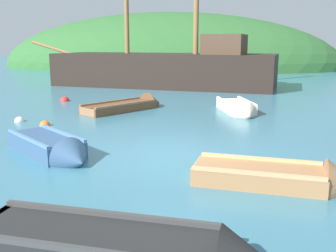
{
  "coord_description": "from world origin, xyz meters",
  "views": [
    {
      "loc": [
        1.71,
        -8.69,
        2.61
      ],
      "look_at": [
        -0.54,
        2.64,
        0.14
      ],
      "focal_mm": 41.94,
      "sensor_mm": 36.0,
      "label": 1
    }
  ],
  "objects_px": {
    "rowboat_far": "(53,150)",
    "rowboat_outer_right": "(284,181)",
    "rowboat_portside": "(239,110)",
    "sailing_ship": "(166,74)",
    "buoy_white": "(19,121)",
    "rowboat_center": "(131,107)",
    "buoy_red": "(65,101)",
    "buoy_orange": "(45,126)"
  },
  "relations": [
    {
      "from": "rowboat_far",
      "to": "buoy_orange",
      "type": "relative_size",
      "value": 8.45
    },
    {
      "from": "rowboat_center",
      "to": "buoy_red",
      "type": "xyz_separation_m",
      "value": [
        -3.59,
        1.55,
        -0.09
      ]
    },
    {
      "from": "sailing_ship",
      "to": "rowboat_far",
      "type": "distance_m",
      "value": 15.17
    },
    {
      "from": "buoy_orange",
      "to": "buoy_white",
      "type": "height_order",
      "value": "buoy_orange"
    },
    {
      "from": "sailing_ship",
      "to": "buoy_white",
      "type": "distance_m",
      "value": 11.92
    },
    {
      "from": "rowboat_portside",
      "to": "rowboat_center",
      "type": "xyz_separation_m",
      "value": [
        -4.21,
        0.02,
        -0.04
      ]
    },
    {
      "from": "buoy_white",
      "to": "rowboat_portside",
      "type": "bearing_deg",
      "value": 23.23
    },
    {
      "from": "sailing_ship",
      "to": "buoy_orange",
      "type": "relative_size",
      "value": 46.69
    },
    {
      "from": "sailing_ship",
      "to": "buoy_white",
      "type": "relative_size",
      "value": 48.54
    },
    {
      "from": "sailing_ship",
      "to": "rowboat_outer_right",
      "type": "height_order",
      "value": "sailing_ship"
    },
    {
      "from": "rowboat_far",
      "to": "rowboat_portside",
      "type": "relative_size",
      "value": 0.93
    },
    {
      "from": "rowboat_portside",
      "to": "buoy_red",
      "type": "height_order",
      "value": "rowboat_portside"
    },
    {
      "from": "buoy_red",
      "to": "buoy_orange",
      "type": "bearing_deg",
      "value": -70.8
    },
    {
      "from": "rowboat_center",
      "to": "rowboat_far",
      "type": "bearing_deg",
      "value": -146.47
    },
    {
      "from": "rowboat_portside",
      "to": "buoy_red",
      "type": "distance_m",
      "value": 7.95
    },
    {
      "from": "buoy_white",
      "to": "buoy_red",
      "type": "bearing_deg",
      "value": 97.34
    },
    {
      "from": "sailing_ship",
      "to": "rowboat_center",
      "type": "bearing_deg",
      "value": 98.98
    },
    {
      "from": "rowboat_far",
      "to": "rowboat_outer_right",
      "type": "xyz_separation_m",
      "value": [
        5.11,
        -0.99,
        -0.03
      ]
    },
    {
      "from": "sailing_ship",
      "to": "buoy_orange",
      "type": "height_order",
      "value": "sailing_ship"
    },
    {
      "from": "buoy_red",
      "to": "buoy_orange",
      "type": "height_order",
      "value": "buoy_red"
    },
    {
      "from": "rowboat_outer_right",
      "to": "buoy_orange",
      "type": "bearing_deg",
      "value": 154.48
    },
    {
      "from": "buoy_red",
      "to": "buoy_white",
      "type": "relative_size",
      "value": 1.27
    },
    {
      "from": "sailing_ship",
      "to": "rowboat_portside",
      "type": "height_order",
      "value": "sailing_ship"
    },
    {
      "from": "rowboat_far",
      "to": "rowboat_outer_right",
      "type": "bearing_deg",
      "value": 26.7
    },
    {
      "from": "rowboat_outer_right",
      "to": "buoy_white",
      "type": "bearing_deg",
      "value": 155.7
    },
    {
      "from": "rowboat_far",
      "to": "buoy_red",
      "type": "bearing_deg",
      "value": 151.73
    },
    {
      "from": "rowboat_far",
      "to": "rowboat_portside",
      "type": "bearing_deg",
      "value": 95.85
    },
    {
      "from": "buoy_red",
      "to": "rowboat_portside",
      "type": "bearing_deg",
      "value": -11.4
    },
    {
      "from": "rowboat_portside",
      "to": "buoy_white",
      "type": "bearing_deg",
      "value": -84.35
    },
    {
      "from": "rowboat_far",
      "to": "buoy_white",
      "type": "height_order",
      "value": "rowboat_far"
    },
    {
      "from": "sailing_ship",
      "to": "buoy_white",
      "type": "xyz_separation_m",
      "value": [
        -2.68,
        -11.59,
        -0.74
      ]
    },
    {
      "from": "sailing_ship",
      "to": "rowboat_outer_right",
      "type": "relative_size",
      "value": 5.19
    },
    {
      "from": "rowboat_portside",
      "to": "buoy_red",
      "type": "bearing_deg",
      "value": -118.98
    },
    {
      "from": "rowboat_outer_right",
      "to": "buoy_red",
      "type": "distance_m",
      "value": 12.73
    },
    {
      "from": "sailing_ship",
      "to": "buoy_red",
      "type": "bearing_deg",
      "value": 71.61
    },
    {
      "from": "rowboat_far",
      "to": "rowboat_portside",
      "type": "height_order",
      "value": "rowboat_far"
    },
    {
      "from": "rowboat_far",
      "to": "sailing_ship",
      "type": "bearing_deg",
      "value": 129.14
    },
    {
      "from": "rowboat_far",
      "to": "buoy_orange",
      "type": "bearing_deg",
      "value": 159.03
    },
    {
      "from": "rowboat_outer_right",
      "to": "buoy_red",
      "type": "xyz_separation_m",
      "value": [
        -8.79,
        9.2,
        -0.11
      ]
    },
    {
      "from": "sailing_ship",
      "to": "rowboat_outer_right",
      "type": "xyz_separation_m",
      "value": [
        5.51,
        -16.14,
        -0.63
      ]
    },
    {
      "from": "sailing_ship",
      "to": "buoy_red",
      "type": "xyz_separation_m",
      "value": [
        -3.28,
        -6.94,
        -0.74
      ]
    },
    {
      "from": "rowboat_far",
      "to": "buoy_red",
      "type": "relative_size",
      "value": 6.91
    }
  ]
}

